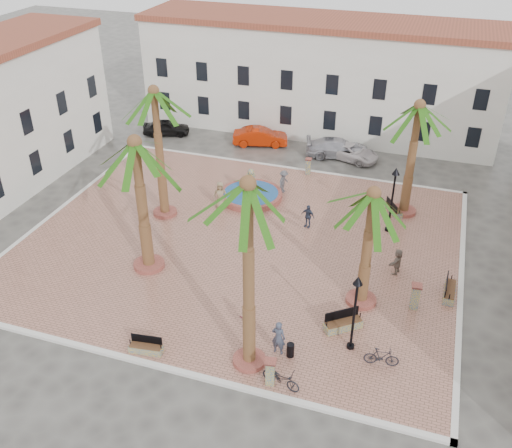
# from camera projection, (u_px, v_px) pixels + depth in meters

# --- Properties ---
(ground) EXTENTS (120.00, 120.00, 0.00)m
(ground) POSITION_uv_depth(u_px,v_px,m) (241.00, 243.00, 35.17)
(ground) COLOR #56544F
(ground) RESTS_ON ground
(plaza) EXTENTS (26.00, 22.00, 0.15)m
(plaza) POSITION_uv_depth(u_px,v_px,m) (241.00, 242.00, 35.13)
(plaza) COLOR #AA6F5C
(plaza) RESTS_ON ground
(kerb_n) EXTENTS (26.30, 0.30, 0.16)m
(kerb_n) POSITION_uv_depth(u_px,v_px,m) (289.00, 168.00, 44.02)
(kerb_n) COLOR silver
(kerb_n) RESTS_ON ground
(kerb_s) EXTENTS (26.30, 0.30, 0.16)m
(kerb_s) POSITION_uv_depth(u_px,v_px,m) (160.00, 367.00, 26.23)
(kerb_s) COLOR silver
(kerb_s) RESTS_ON ground
(kerb_e) EXTENTS (0.30, 22.30, 0.16)m
(kerb_e) POSITION_uv_depth(u_px,v_px,m) (461.00, 283.00, 31.61)
(kerb_e) COLOR silver
(kerb_e) RESTS_ON ground
(kerb_w) EXTENTS (0.30, 22.30, 0.16)m
(kerb_w) POSITION_uv_depth(u_px,v_px,m) (61.00, 209.00, 38.64)
(kerb_w) COLOR silver
(kerb_w) RESTS_ON ground
(building_north) EXTENTS (30.40, 7.40, 9.50)m
(building_north) POSITION_uv_depth(u_px,v_px,m) (319.00, 75.00, 48.86)
(building_north) COLOR white
(building_north) RESTS_ON ground
(fountain) EXTENTS (4.34, 4.34, 2.24)m
(fountain) POSITION_uv_depth(u_px,v_px,m) (251.00, 194.00, 39.68)
(fountain) COLOR #A44D42
(fountain) RESTS_ON plaza
(palm_nw) EXTENTS (5.10, 5.10, 8.77)m
(palm_nw) POSITION_uv_depth(u_px,v_px,m) (155.00, 105.00, 34.04)
(palm_nw) COLOR #A44D42
(palm_nw) RESTS_ON plaza
(palm_sw) EXTENTS (5.76, 5.76, 8.13)m
(palm_sw) POSITION_uv_depth(u_px,v_px,m) (137.00, 159.00, 29.30)
(palm_sw) COLOR #A44D42
(palm_sw) RESTS_ON plaza
(palm_s) EXTENTS (5.00, 5.00, 9.62)m
(palm_s) POSITION_uv_depth(u_px,v_px,m) (248.00, 205.00, 22.04)
(palm_s) COLOR #A44D42
(palm_s) RESTS_ON plaza
(palm_e) EXTENTS (5.23, 5.23, 6.86)m
(palm_e) POSITION_uv_depth(u_px,v_px,m) (372.00, 208.00, 27.18)
(palm_e) COLOR #A44D42
(palm_e) RESTS_ON plaza
(palm_ne) EXTENTS (5.31, 5.31, 7.84)m
(palm_ne) POSITION_uv_depth(u_px,v_px,m) (418.00, 119.00, 34.68)
(palm_ne) COLOR #A44D42
(palm_ne) RESTS_ON plaza
(bench_s) EXTENTS (1.66, 0.69, 0.85)m
(bench_s) POSITION_uv_depth(u_px,v_px,m) (146.00, 348.00, 26.83)
(bench_s) COLOR gray
(bench_s) RESTS_ON plaza
(bench_se) EXTENTS (1.89, 1.66, 1.02)m
(bench_se) POSITION_uv_depth(u_px,v_px,m) (343.00, 324.00, 28.19)
(bench_se) COLOR gray
(bench_se) RESTS_ON plaza
(bench_e) EXTENTS (0.62, 1.90, 0.99)m
(bench_e) POSITION_uv_depth(u_px,v_px,m) (449.00, 291.00, 30.42)
(bench_e) COLOR gray
(bench_e) RESTS_ON plaza
(bench_ne) EXTENTS (1.31, 1.70, 0.89)m
(bench_ne) POSITION_uv_depth(u_px,v_px,m) (394.00, 210.00, 37.93)
(bench_ne) COLOR gray
(bench_ne) RESTS_ON plaza
(lamppost_s) EXTENTS (0.46, 0.46, 4.21)m
(lamppost_s) POSITION_uv_depth(u_px,v_px,m) (356.00, 301.00, 25.72)
(lamppost_s) COLOR black
(lamppost_s) RESTS_ON plaza
(lamppost_e) EXTENTS (0.48, 0.48, 4.40)m
(lamppost_e) POSITION_uv_depth(u_px,v_px,m) (394.00, 189.00, 34.64)
(lamppost_e) COLOR black
(lamppost_e) RESTS_ON plaza
(bollard_se) EXTENTS (0.56, 0.56, 1.36)m
(bollard_se) POSITION_uv_depth(u_px,v_px,m) (270.00, 372.00, 24.92)
(bollard_se) COLOR gray
(bollard_se) RESTS_ON plaza
(bollard_n) EXTENTS (0.49, 0.49, 1.26)m
(bollard_n) POSITION_uv_depth(u_px,v_px,m) (308.00, 166.00, 42.71)
(bollard_n) COLOR gray
(bollard_n) RESTS_ON plaza
(bollard_e) EXTENTS (0.58, 0.58, 1.48)m
(bollard_e) POSITION_uv_depth(u_px,v_px,m) (415.00, 296.00, 29.30)
(bollard_e) COLOR gray
(bollard_e) RESTS_ON plaza
(litter_bin) EXTENTS (0.37, 0.37, 0.71)m
(litter_bin) POSITION_uv_depth(u_px,v_px,m) (290.00, 350.00, 26.54)
(litter_bin) COLOR black
(litter_bin) RESTS_ON plaza
(cyclist_a) EXTENTS (0.70, 0.49, 1.85)m
(cyclist_a) POSITION_uv_depth(u_px,v_px,m) (278.00, 338.00, 26.45)
(cyclist_a) COLOR #3C4357
(cyclist_a) RESTS_ON plaza
(bicycle_a) EXTENTS (1.93, 1.03, 0.97)m
(bicycle_a) POSITION_uv_depth(u_px,v_px,m) (281.00, 378.00, 24.90)
(bicycle_a) COLOR black
(bicycle_a) RESTS_ON plaza
(cyclist_b) EXTENTS (0.95, 0.89, 1.55)m
(cyclist_b) POSITION_uv_depth(u_px,v_px,m) (247.00, 317.00, 27.91)
(cyclist_b) COLOR #5B1F27
(cyclist_b) RESTS_ON plaza
(bicycle_b) EXTENTS (1.66, 0.67, 0.97)m
(bicycle_b) POSITION_uv_depth(u_px,v_px,m) (382.00, 357.00, 25.99)
(bicycle_b) COLOR black
(bicycle_b) RESTS_ON plaza
(pedestrian_fountain_a) EXTENTS (1.08, 0.87, 1.93)m
(pedestrian_fountain_a) POSITION_uv_depth(u_px,v_px,m) (220.00, 195.00, 38.14)
(pedestrian_fountain_a) COLOR #8E7957
(pedestrian_fountain_a) RESTS_ON plaza
(pedestrian_fountain_b) EXTENTS (0.99, 0.62, 1.58)m
(pedestrian_fountain_b) POSITION_uv_depth(u_px,v_px,m) (308.00, 216.00, 36.16)
(pedestrian_fountain_b) COLOR #2E384E
(pedestrian_fountain_b) RESTS_ON plaza
(pedestrian_north) EXTENTS (0.80, 1.16, 1.65)m
(pedestrian_north) POSITION_uv_depth(u_px,v_px,m) (284.00, 181.00, 40.17)
(pedestrian_north) COLOR #4A4A4E
(pedestrian_north) RESTS_ON plaza
(pedestrian_east) EXTENTS (0.90, 1.53, 1.57)m
(pedestrian_east) POSITION_uv_depth(u_px,v_px,m) (397.00, 261.00, 31.91)
(pedestrian_east) COLOR #78685C
(pedestrian_east) RESTS_ON plaza
(car_black) EXTENTS (4.29, 2.83, 1.36)m
(car_black) POSITION_uv_depth(u_px,v_px,m) (166.00, 127.00, 49.59)
(car_black) COLOR black
(car_black) RESTS_ON ground
(car_red) EXTENTS (4.79, 2.74, 1.49)m
(car_red) POSITION_uv_depth(u_px,v_px,m) (260.00, 137.00, 47.65)
(car_red) COLOR #B52305
(car_red) RESTS_ON ground
(car_silver) EXTENTS (5.46, 3.34, 1.48)m
(car_silver) POSITION_uv_depth(u_px,v_px,m) (338.00, 148.00, 45.72)
(car_silver) COLOR #B5B4BD
(car_silver) RESTS_ON ground
(car_white) EXTENTS (4.97, 3.32, 1.27)m
(car_white) POSITION_uv_depth(u_px,v_px,m) (350.00, 152.00, 45.31)
(car_white) COLOR silver
(car_white) RESTS_ON ground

